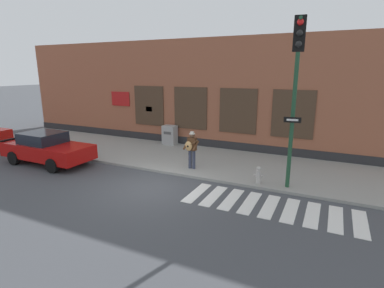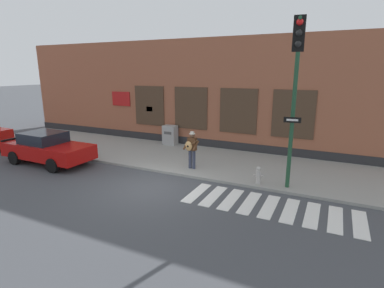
% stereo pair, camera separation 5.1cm
% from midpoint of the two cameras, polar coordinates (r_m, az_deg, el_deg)
% --- Properties ---
extents(ground_plane, '(160.00, 160.00, 0.00)m').
position_cam_midpoint_polar(ground_plane, '(11.88, -7.69, -8.22)').
color(ground_plane, '#424449').
extents(sidewalk, '(28.00, 4.90, 0.11)m').
position_cam_midpoint_polar(sidewalk, '(15.20, 0.71, -2.89)').
color(sidewalk, gray).
rests_on(sidewalk, ground).
extents(building_backdrop, '(28.00, 4.06, 6.18)m').
position_cam_midpoint_polar(building_backdrop, '(18.73, 6.59, 9.63)').
color(building_backdrop, '#99563D').
rests_on(building_backdrop, ground).
extents(crosswalk, '(5.78, 1.90, 0.01)m').
position_cam_midpoint_polar(crosswalk, '(10.56, 14.65, -11.44)').
color(crosswalk, silver).
rests_on(crosswalk, ground).
extents(red_car, '(4.62, 2.03, 1.53)m').
position_cam_midpoint_polar(red_car, '(16.15, -25.77, -0.68)').
color(red_car, '#B20F0C').
rests_on(red_car, ground).
extents(busker, '(0.71, 0.55, 1.69)m').
position_cam_midpoint_polar(busker, '(13.34, 0.01, -0.74)').
color(busker, '#33384C').
rests_on(busker, sidewalk).
extents(traffic_light, '(0.77, 3.09, 5.68)m').
position_cam_midpoint_polar(traffic_light, '(10.21, 19.19, 10.67)').
color(traffic_light, '#1E472D').
rests_on(traffic_light, sidewalk).
extents(utility_box, '(0.80, 0.59, 1.14)m').
position_cam_midpoint_polar(utility_box, '(17.93, -4.10, 1.74)').
color(utility_box, '#9E9E9E').
rests_on(utility_box, sidewalk).
extents(fire_hydrant, '(0.38, 0.20, 0.70)m').
position_cam_midpoint_polar(fire_hydrant, '(12.04, 12.63, -5.80)').
color(fire_hydrant, '#B2ADA8').
rests_on(fire_hydrant, sidewalk).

